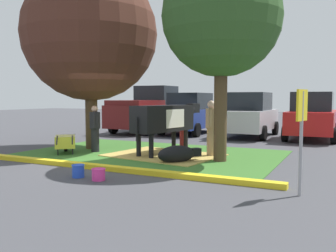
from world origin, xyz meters
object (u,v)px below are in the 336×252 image
at_px(shade_tree_left, 90,34).
at_px(person_handler, 95,127).
at_px(shade_tree_right, 221,18).
at_px(bucket_pink, 99,174).
at_px(parking_sign, 302,121).
at_px(sedan_red, 312,116).
at_px(sedan_blue, 190,114).
at_px(sedan_silver, 250,115).
at_px(calf_lying, 178,154).
at_px(bucket_blue, 78,171).
at_px(cow_holstein, 165,119).
at_px(person_visitor_near, 211,127).
at_px(pickup_truck_maroon, 149,110).
at_px(person_visitor_far, 183,126).
at_px(wheelbarrow, 65,142).

bearing_deg(shade_tree_left, person_handler, -44.36).
xyz_separation_m(shade_tree_right, bucket_pink, (-1.61, -3.38, -3.80)).
relative_size(parking_sign, sedan_red, 0.44).
bearing_deg(sedan_blue, sedan_silver, -2.50).
height_order(shade_tree_left, sedan_silver, shade_tree_left).
relative_size(calf_lying, person_handler, 0.81).
distance_m(person_handler, sedan_blue, 7.21).
height_order(shade_tree_left, bucket_blue, shade_tree_left).
bearing_deg(parking_sign, calf_lying, 148.42).
relative_size(shade_tree_left, sedan_red, 1.41).
bearing_deg(sedan_red, cow_holstein, -119.38).
relative_size(person_handler, person_visitor_near, 0.90).
bearing_deg(bucket_pink, calf_lying, 76.49).
distance_m(shade_tree_right, sedan_red, 7.88).
height_order(calf_lying, parking_sign, parking_sign).
relative_size(cow_holstein, pickup_truck_maroon, 0.57).
xyz_separation_m(cow_holstein, calf_lying, (0.96, -1.18, -0.89)).
xyz_separation_m(shade_tree_left, pickup_truck_maroon, (-1.50, 6.74, -2.82)).
height_order(person_handler, bucket_pink, person_handler).
bearing_deg(calf_lying, person_handler, 169.59).
distance_m(cow_holstein, sedan_red, 7.60).
height_order(calf_lying, person_visitor_far, person_visitor_far).
distance_m(shade_tree_left, parking_sign, 8.31).
distance_m(cow_holstein, bucket_blue, 3.93).
xyz_separation_m(person_handler, person_visitor_far, (2.25, 2.01, -0.00)).
relative_size(cow_holstein, parking_sign, 1.61).
distance_m(cow_holstein, bucket_pink, 3.98).
relative_size(cow_holstein, sedan_blue, 0.70).
xyz_separation_m(person_handler, pickup_truck_maroon, (-2.08, 7.31, 0.30)).
bearing_deg(sedan_silver, bucket_pink, -94.21).
relative_size(person_visitor_near, sedan_blue, 0.38).
xyz_separation_m(cow_holstein, sedan_red, (3.73, 6.62, -0.14)).
relative_size(bucket_blue, sedan_silver, 0.07).
bearing_deg(cow_holstein, calf_lying, -50.79).
height_order(person_visitor_near, sedan_blue, sedan_blue).
relative_size(person_handler, pickup_truck_maroon, 0.28).
xyz_separation_m(shade_tree_right, sedan_silver, (-0.85, 6.95, -2.95)).
height_order(cow_holstein, parking_sign, parking_sign).
xyz_separation_m(wheelbarrow, bucket_pink, (3.21, -2.55, -0.25)).
xyz_separation_m(shade_tree_right, cow_holstein, (-1.93, 0.47, -2.81)).
xyz_separation_m(calf_lying, bucket_pink, (-0.64, -2.67, -0.10)).
relative_size(sedan_blue, sedan_silver, 1.00).
relative_size(person_handler, bucket_blue, 5.24).
bearing_deg(shade_tree_left, cow_holstein, 0.27).
bearing_deg(sedan_red, pickup_truck_maroon, 179.23).
relative_size(shade_tree_left, shade_tree_right, 1.11).
xyz_separation_m(sedan_silver, sedan_red, (2.65, 0.13, 0.00)).
xyz_separation_m(bucket_pink, sedan_blue, (-2.25, 10.46, 0.85)).
height_order(person_handler, person_visitor_far, person_handler).
bearing_deg(cow_holstein, bucket_pink, -85.27).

